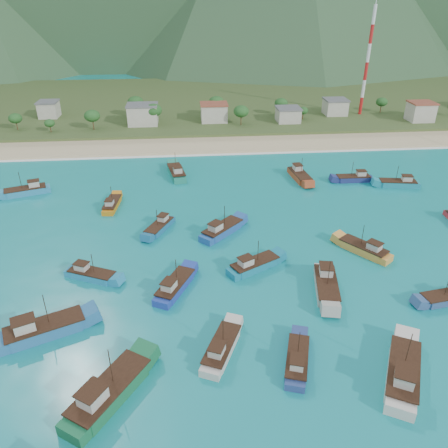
{
  "coord_description": "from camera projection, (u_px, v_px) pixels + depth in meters",
  "views": [
    {
      "loc": [
        -12.04,
        -60.25,
        45.26
      ],
      "look_at": [
        -4.92,
        18.0,
        3.0
      ],
      "focal_mm": 35.0,
      "sensor_mm": 36.0,
      "label": 1
    }
  ],
  "objects": [
    {
      "name": "beach",
      "position": [
        222.0,
        145.0,
        144.53
      ],
      "size": [
        400.0,
        18.0,
        1.2
      ],
      "primitive_type": "cube",
      "color": "beige",
      "rests_on": "ground"
    },
    {
      "name": "boat_28",
      "position": [
        160.0,
        227.0,
        93.01
      ],
      "size": [
        6.62,
        9.48,
        5.46
      ],
      "rotation": [
        0.0,
        0.0,
        2.67
      ],
      "color": "#19628E",
      "rests_on": "ground"
    },
    {
      "name": "ground",
      "position": [
        262.0,
        287.0,
        75.25
      ],
      "size": [
        600.0,
        600.0,
        0.0
      ],
      "primitive_type": "plane",
      "color": "#0C7384",
      "rests_on": "ground"
    },
    {
      "name": "vegetation",
      "position": [
        215.0,
        111.0,
        163.63
      ],
      "size": [
        271.77,
        25.69,
        8.4
      ],
      "color": "#235623",
      "rests_on": "ground"
    },
    {
      "name": "boat_14",
      "position": [
        300.0,
        176.0,
        117.99
      ],
      "size": [
        4.58,
        11.52,
        6.63
      ],
      "rotation": [
        0.0,
        0.0,
        3.26
      ],
      "color": "#A84220",
      "rests_on": "ground"
    },
    {
      "name": "boat_4",
      "position": [
        354.0,
        179.0,
        116.68
      ],
      "size": [
        9.87,
        3.02,
        5.82
      ],
      "rotation": [
        0.0,
        0.0,
        1.56
      ],
      "color": "navy",
      "rests_on": "ground"
    },
    {
      "name": "boat_13",
      "position": [
        297.0,
        361.0,
        59.43
      ],
      "size": [
        5.44,
        9.78,
        5.54
      ],
      "rotation": [
        0.0,
        0.0,
        5.98
      ],
      "color": "navy",
      "rests_on": "ground"
    },
    {
      "name": "boat_8",
      "position": [
        222.0,
        230.0,
        91.41
      ],
      "size": [
        10.13,
        10.28,
        6.58
      ],
      "rotation": [
        0.0,
        0.0,
        5.51
      ],
      "color": "#20529E",
      "rests_on": "ground"
    },
    {
      "name": "boat_15",
      "position": [
        91.0,
        275.0,
        77.37
      ],
      "size": [
        9.75,
        6.43,
        5.58
      ],
      "rotation": [
        0.0,
        0.0,
        4.29
      ],
      "color": "teal",
      "rests_on": "ground"
    },
    {
      "name": "boat_26",
      "position": [
        398.0,
        184.0,
        113.54
      ],
      "size": [
        10.66,
        4.74,
        6.08
      ],
      "rotation": [
        0.0,
        0.0,
        1.4
      ],
      "color": "teal",
      "rests_on": "ground"
    },
    {
      "name": "surf_line",
      "position": [
        225.0,
        154.0,
        136.2
      ],
      "size": [
        400.0,
        2.5,
        0.08
      ],
      "primitive_type": "cube",
      "color": "white",
      "rests_on": "ground"
    },
    {
      "name": "boat_7",
      "position": [
        254.0,
        266.0,
        79.84
      ],
      "size": [
        10.58,
        7.74,
        6.14
      ],
      "rotation": [
        0.0,
        0.0,
        5.22
      ],
      "color": "#127694",
      "rests_on": "ground"
    },
    {
      "name": "boat_11",
      "position": [
        44.0,
        330.0,
        64.4
      ],
      "size": [
        13.0,
        8.43,
        7.42
      ],
      "rotation": [
        0.0,
        0.0,
        5.12
      ],
      "color": "#25669D",
      "rests_on": "ground"
    },
    {
      "name": "boat_21",
      "position": [
        326.0,
        286.0,
        74.19
      ],
      "size": [
        5.62,
        12.03,
        6.85
      ],
      "rotation": [
        0.0,
        0.0,
        2.94
      ],
      "color": "#ACA89D",
      "rests_on": "ground"
    },
    {
      "name": "boat_17",
      "position": [
        109.0,
        393.0,
        54.19
      ],
      "size": [
        10.53,
        13.23,
        7.83
      ],
      "rotation": [
        0.0,
        0.0,
        5.7
      ],
      "color": "#16653B",
      "rests_on": "ground"
    },
    {
      "name": "boat_20",
      "position": [
        447.0,
        298.0,
        71.61
      ],
      "size": [
        9.79,
        4.24,
        5.6
      ],
      "rotation": [
        0.0,
        0.0,
        1.73
      ],
      "color": "#315081",
      "rests_on": "ground"
    },
    {
      "name": "boat_6",
      "position": [
        27.0,
        191.0,
        109.15
      ],
      "size": [
        11.42,
        6.67,
        6.48
      ],
      "rotation": [
        0.0,
        0.0,
        1.91
      ],
      "color": "teal",
      "rests_on": "ground"
    },
    {
      "name": "boat_3",
      "position": [
        175.0,
        287.0,
        74.18
      ],
      "size": [
        7.4,
        10.66,
        6.13
      ],
      "rotation": [
        0.0,
        0.0,
        5.82
      ],
      "color": "#203BA0",
      "rests_on": "ground"
    },
    {
      "name": "boat_30",
      "position": [
        177.0,
        173.0,
        119.78
      ],
      "size": [
        5.48,
        12.1,
        6.9
      ],
      "rotation": [
        0.0,
        0.0,
        0.18
      ],
      "color": "#1B7E67",
      "rests_on": "ground"
    },
    {
      "name": "land",
      "position": [
        210.0,
        103.0,
        198.03
      ],
      "size": [
        400.0,
        110.0,
        2.4
      ],
      "primitive_type": "cube",
      "color": "#385123",
      "rests_on": "ground"
    },
    {
      "name": "radio_tower",
      "position": [
        367.0,
        62.0,
        164.54
      ],
      "size": [
        1.2,
        1.2,
        39.14
      ],
      "color": "red",
      "rests_on": "ground"
    },
    {
      "name": "boat_25",
      "position": [
        364.0,
        250.0,
        84.75
      ],
      "size": [
        8.88,
        10.2,
        6.2
      ],
      "rotation": [
        0.0,
        0.0,
        0.66
      ],
      "color": "gold",
      "rests_on": "ground"
    },
    {
      "name": "village",
      "position": [
        256.0,
        112.0,
        164.96
      ],
      "size": [
        221.73,
        30.15,
        6.88
      ],
      "color": "beige",
      "rests_on": "ground"
    },
    {
      "name": "boat_27",
      "position": [
        221.0,
        349.0,
        61.35
      ],
      "size": [
        6.8,
        10.38,
        5.93
      ],
      "rotation": [
        0.0,
        0.0,
        5.86
      ],
      "color": "beige",
      "rests_on": "ground"
    },
    {
      "name": "boat_9",
      "position": [
        112.0,
        205.0,
        102.64
      ],
      "size": [
        3.65,
        9.41,
        5.42
      ],
      "rotation": [
        0.0,
        0.0,
        6.18
      ],
      "color": "orange",
      "rests_on": "ground"
    },
    {
      "name": "boat_32",
      "position": [
        403.0,
        374.0,
        56.96
      ],
      "size": [
        9.26,
        12.92,
        7.48
      ],
      "rotation": [
        0.0,
        0.0,
        5.79
      ],
      "color": "beige",
      "rests_on": "ground"
    }
  ]
}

